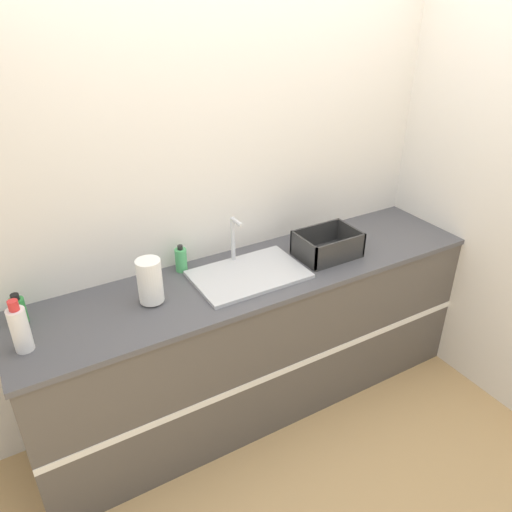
{
  "coord_description": "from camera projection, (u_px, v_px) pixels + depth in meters",
  "views": [
    {
      "loc": [
        -1.18,
        -1.72,
        2.31
      ],
      "look_at": [
        -0.02,
        0.27,
        1.04
      ],
      "focal_mm": 35.0,
      "sensor_mm": 36.0,
      "label": 1
    }
  ],
  "objects": [
    {
      "name": "counter_cabinet",
      "position": [
        257.0,
        339.0,
        2.94
      ],
      "size": [
        2.61,
        0.62,
        0.92
      ],
      "color": "#514C47",
      "rests_on": "ground_plane"
    },
    {
      "name": "soap_dispenser",
      "position": [
        181.0,
        260.0,
        2.7
      ],
      "size": [
        0.06,
        0.06,
        0.15
      ],
      "color": "#4CB266",
      "rests_on": "counter_cabinet"
    },
    {
      "name": "wall_right",
      "position": [
        440.0,
        166.0,
        3.12
      ],
      "size": [
        0.06,
        2.59,
        2.6
      ],
      "color": "silver",
      "rests_on": "ground_plane"
    },
    {
      "name": "bottle_white_spray",
      "position": [
        20.0,
        329.0,
        2.1
      ],
      "size": [
        0.08,
        0.08,
        0.25
      ],
      "color": "white",
      "rests_on": "counter_cabinet"
    },
    {
      "name": "sink",
      "position": [
        248.0,
        273.0,
        2.68
      ],
      "size": [
        0.59,
        0.39,
        0.28
      ],
      "color": "silver",
      "rests_on": "counter_cabinet"
    },
    {
      "name": "ground_plane",
      "position": [
        282.0,
        428.0,
        2.94
      ],
      "size": [
        12.0,
        12.0,
        0.0
      ],
      "primitive_type": "plane",
      "color": "tan"
    },
    {
      "name": "dish_rack",
      "position": [
        327.0,
        247.0,
        2.86
      ],
      "size": [
        0.35,
        0.25,
        0.15
      ],
      "color": "#2D2D2D",
      "rests_on": "counter_cabinet"
    },
    {
      "name": "bottle_green",
      "position": [
        18.0,
        310.0,
        2.29
      ],
      "size": [
        0.07,
        0.07,
        0.15
      ],
      "color": "#2D8C3D",
      "rests_on": "counter_cabinet"
    },
    {
      "name": "wall_back",
      "position": [
        228.0,
        188.0,
        2.79
      ],
      "size": [
        4.99,
        0.06,
        2.6
      ],
      "color": "silver",
      "rests_on": "ground_plane"
    },
    {
      "name": "paper_towel_roll",
      "position": [
        150.0,
        281.0,
        2.41
      ],
      "size": [
        0.12,
        0.12,
        0.23
      ],
      "color": "#4C4C51",
      "rests_on": "counter_cabinet"
    }
  ]
}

